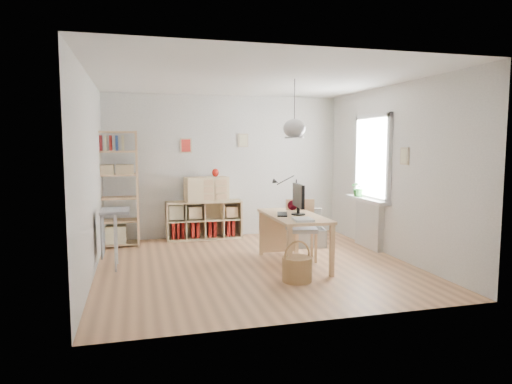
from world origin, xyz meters
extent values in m
plane|color=tan|center=(0.00, 0.00, 0.00)|extent=(4.50, 4.50, 0.00)
plane|color=white|center=(0.00, 2.25, 1.35)|extent=(4.50, 0.00, 4.50)
plane|color=white|center=(0.00, -2.25, 1.35)|extent=(4.50, 0.00, 4.50)
plane|color=white|center=(-2.25, 0.00, 1.35)|extent=(0.00, 4.50, 4.50)
plane|color=white|center=(2.25, 0.00, 1.35)|extent=(0.00, 4.50, 4.50)
plane|color=white|center=(0.00, 0.00, 2.70)|extent=(4.50, 4.50, 0.00)
cylinder|color=black|center=(0.55, -0.15, 2.36)|extent=(0.01, 0.01, 0.68)
ellipsoid|color=silver|center=(0.55, -0.15, 2.00)|extent=(0.32, 0.32, 0.27)
cube|color=white|center=(2.23, 0.60, 1.55)|extent=(0.03, 1.00, 1.30)
cube|color=silver|center=(2.21, 0.06, 1.55)|extent=(0.06, 0.08, 1.46)
cube|color=silver|center=(2.21, 1.14, 1.55)|extent=(0.06, 0.08, 1.46)
cube|color=silver|center=(2.21, 0.60, 2.24)|extent=(0.06, 1.16, 0.08)
cube|color=silver|center=(2.21, 0.60, 0.86)|extent=(0.06, 1.16, 0.08)
cube|color=silver|center=(2.19, 0.60, 0.40)|extent=(0.10, 0.80, 0.80)
cube|color=silver|center=(2.14, 0.60, 0.83)|extent=(0.22, 1.20, 0.06)
cube|color=#E3B182|center=(0.55, -0.15, 0.73)|extent=(0.70, 1.50, 0.04)
cube|color=#E3B182|center=(0.25, -0.85, 0.35)|extent=(0.06, 0.06, 0.71)
cube|color=#E3B182|center=(0.25, 0.55, 0.35)|extent=(0.06, 0.06, 0.71)
cube|color=#E3B182|center=(0.85, -0.85, 0.35)|extent=(0.06, 0.06, 0.71)
cube|color=#E3B182|center=(0.85, 0.55, 0.35)|extent=(0.06, 0.06, 0.71)
cube|color=#D4BF8C|center=(-0.45, 2.04, 0.01)|extent=(1.40, 0.38, 0.03)
cube|color=#D4BF8C|center=(-0.45, 2.04, 0.70)|extent=(1.40, 0.38, 0.03)
cube|color=#D4BF8C|center=(-1.14, 2.04, 0.36)|extent=(0.03, 0.38, 0.72)
cube|color=#D4BF8C|center=(0.23, 2.04, 0.36)|extent=(0.03, 0.38, 0.72)
cube|color=#D4BF8C|center=(-0.45, 2.22, 0.36)|extent=(1.40, 0.02, 0.72)
cube|color=maroon|center=(-1.03, 2.06, 0.19)|extent=(0.06, 0.26, 0.30)
cube|color=maroon|center=(-0.94, 2.06, 0.19)|extent=(0.05, 0.26, 0.30)
cube|color=maroon|center=(-0.86, 2.06, 0.19)|extent=(0.05, 0.26, 0.30)
cube|color=maroon|center=(-0.67, 2.06, 0.19)|extent=(0.05, 0.26, 0.30)
cube|color=maroon|center=(-0.58, 2.06, 0.19)|extent=(0.05, 0.26, 0.30)
cube|color=maroon|center=(-0.35, 2.06, 0.19)|extent=(0.06, 0.26, 0.30)
cube|color=maroon|center=(-0.26, 2.06, 0.19)|extent=(0.06, 0.26, 0.30)
cube|color=maroon|center=(0.00, 2.06, 0.19)|extent=(0.06, 0.26, 0.30)
cube|color=maroon|center=(0.09, 2.06, 0.19)|extent=(0.05, 0.26, 0.30)
cube|color=#E3B182|center=(-2.41, 1.80, 1.00)|extent=(0.04, 0.38, 2.00)
cube|color=#E3B182|center=(-1.65, 1.80, 1.00)|extent=(0.04, 0.38, 2.00)
cube|color=#E3B182|center=(-2.03, 1.80, 0.05)|extent=(0.76, 0.38, 0.03)
cube|color=#E3B182|center=(-2.03, 1.80, 0.45)|extent=(0.76, 0.38, 0.03)
cube|color=#E3B182|center=(-2.03, 1.80, 0.85)|extent=(0.76, 0.38, 0.03)
cube|color=#E3B182|center=(-2.03, 1.80, 1.25)|extent=(0.76, 0.38, 0.03)
cube|color=#E3B182|center=(-2.03, 1.80, 1.65)|extent=(0.76, 0.38, 0.03)
cube|color=#E3B182|center=(-2.03, 1.80, 1.98)|extent=(0.76, 0.38, 0.03)
cube|color=#2B4E9E|center=(-2.31, 1.80, 1.79)|extent=(0.04, 0.18, 0.26)
cube|color=maroon|center=(-2.23, 1.80, 1.79)|extent=(0.04, 0.18, 0.26)
cube|color=beige|center=(-2.15, 1.80, 1.79)|extent=(0.04, 0.18, 0.26)
cube|color=maroon|center=(-2.07, 1.80, 1.79)|extent=(0.04, 0.18, 0.26)
cube|color=#2B4E9E|center=(-1.97, 1.80, 1.79)|extent=(0.04, 0.18, 0.26)
cube|color=beige|center=(-1.87, 1.80, 1.79)|extent=(0.04, 0.18, 0.26)
cube|color=#99999B|center=(-1.97, 0.35, 0.83)|extent=(0.40, 0.55, 0.04)
cylinder|color=silver|center=(-1.97, 0.13, 0.41)|extent=(0.03, 0.03, 0.82)
cylinder|color=silver|center=(-1.97, 0.57, 0.41)|extent=(0.03, 0.03, 0.82)
cube|color=#99999B|center=(-2.15, 0.35, 0.50)|extent=(0.02, 0.50, 0.62)
cube|color=#99999B|center=(0.77, 0.10, 0.48)|extent=(0.54, 0.54, 0.06)
cube|color=#E3B182|center=(0.54, -0.05, 0.22)|extent=(0.04, 0.04, 0.45)
cube|color=#E3B182|center=(0.62, 0.33, 0.22)|extent=(0.04, 0.04, 0.45)
cube|color=#E3B182|center=(0.91, -0.13, 0.22)|extent=(0.04, 0.04, 0.45)
cube|color=#E3B182|center=(1.00, 0.24, 0.22)|extent=(0.04, 0.04, 0.45)
cube|color=#E3B182|center=(0.81, 0.29, 0.71)|extent=(0.45, 0.14, 0.41)
cylinder|color=olive|center=(0.33, -0.93, 0.16)|extent=(0.39, 0.39, 0.32)
torus|color=olive|center=(0.33, -0.93, 0.34)|extent=(0.39, 0.12, 0.39)
cube|color=beige|center=(1.21, 0.96, 0.01)|extent=(0.66, 0.51, 0.02)
cube|color=beige|center=(0.93, 1.02, 0.15)|extent=(0.10, 0.41, 0.31)
cube|color=beige|center=(1.49, 0.91, 0.15)|extent=(0.10, 0.41, 0.31)
cube|color=beige|center=(1.17, 0.77, 0.15)|extent=(0.59, 0.13, 0.31)
cube|color=beige|center=(1.24, 1.16, 0.15)|extent=(0.59, 0.13, 0.31)
cube|color=beige|center=(1.28, 1.33, 0.44)|extent=(0.62, 0.30, 0.38)
sphere|color=gold|center=(1.06, 0.93, 0.23)|extent=(0.13, 0.13, 0.13)
sphere|color=#1650A0|center=(1.32, 1.00, 0.23)|extent=(0.13, 0.13, 0.13)
sphere|color=#E14D1C|center=(1.19, 0.95, 0.23)|extent=(0.13, 0.13, 0.13)
sphere|color=#429435|center=(1.36, 0.85, 0.23)|extent=(0.13, 0.13, 0.13)
cylinder|color=black|center=(0.61, -0.17, 0.76)|extent=(0.21, 0.21, 0.02)
cylinder|color=black|center=(0.61, -0.17, 0.82)|extent=(0.05, 0.05, 0.09)
cube|color=black|center=(0.61, -0.17, 1.03)|extent=(0.09, 0.52, 0.34)
cube|color=black|center=(0.38, -0.13, 0.76)|extent=(0.25, 0.41, 0.02)
cylinder|color=black|center=(0.82, 0.49, 0.77)|extent=(0.07, 0.07, 0.04)
cylinder|color=black|center=(0.82, 0.49, 0.99)|extent=(0.02, 0.02, 0.44)
cone|color=black|center=(0.44, 0.39, 1.19)|extent=(0.11, 0.08, 0.10)
sphere|color=#520A1B|center=(0.69, 0.29, 0.83)|extent=(0.15, 0.15, 0.15)
cube|color=silver|center=(0.50, -0.68, 0.77)|extent=(0.28, 0.33, 0.03)
cube|color=#D4BF8C|center=(-0.40, 2.04, 0.94)|extent=(0.82, 0.45, 0.45)
ellipsoid|color=maroon|center=(-0.23, 2.04, 1.25)|extent=(0.13, 0.13, 0.15)
imported|color=#2A712C|center=(2.12, 0.87, 1.01)|extent=(0.29, 0.26, 0.31)
camera|label=1|loc=(-1.66, -6.39, 1.78)|focal=32.00mm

